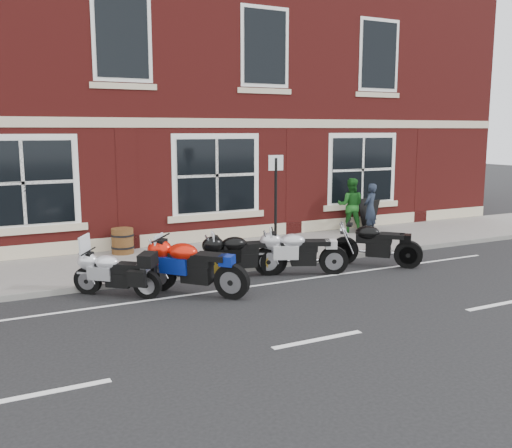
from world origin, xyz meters
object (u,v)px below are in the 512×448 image
(moto_sport_red, at_px, (193,265))
(parking_sign, at_px, (276,201))
(moto_naked_black, at_px, (374,243))
(pedestrian_left, at_px, (370,208))
(moto_touring_silver, at_px, (115,271))
(moto_sport_silver, at_px, (299,251))
(barrel_planter, at_px, (123,241))
(pedestrian_right, at_px, (351,205))
(a_board_sign, at_px, (369,214))
(moto_sport_black, at_px, (240,253))

(moto_sport_red, distance_m, parking_sign, 3.06)
(moto_sport_red, distance_m, moto_naked_black, 4.73)
(pedestrian_left, height_order, parking_sign, parking_sign)
(moto_touring_silver, height_order, parking_sign, parking_sign)
(moto_sport_red, xyz_separation_m, moto_sport_silver, (2.66, 0.38, -0.05))
(pedestrian_left, xyz_separation_m, barrel_planter, (-7.43, 0.48, -0.43))
(pedestrian_left, bearing_deg, moto_sport_silver, 8.47)
(pedestrian_right, xyz_separation_m, barrel_planter, (-6.97, 0.11, -0.51))
(moto_sport_red, relative_size, pedestrian_left, 1.21)
(moto_naked_black, xyz_separation_m, a_board_sign, (2.58, 3.54, 0.04))
(moto_sport_silver, bearing_deg, moto_naked_black, -67.35)
(pedestrian_left, bearing_deg, a_board_sign, -150.20)
(moto_sport_black, height_order, barrel_planter, moto_sport_black)
(pedestrian_left, bearing_deg, moto_sport_black, -1.41)
(moto_touring_silver, height_order, pedestrian_left, pedestrian_left)
(moto_touring_silver, bearing_deg, barrel_planter, 24.67)
(moto_sport_black, xyz_separation_m, moto_sport_silver, (1.27, -0.40, 0.01))
(barrel_planter, relative_size, parking_sign, 0.26)
(moto_touring_silver, bearing_deg, pedestrian_left, -30.58)
(moto_touring_silver, relative_size, barrel_planter, 2.28)
(moto_touring_silver, distance_m, moto_sport_silver, 4.07)
(pedestrian_right, bearing_deg, moto_touring_silver, 57.89)
(moto_sport_silver, distance_m, parking_sign, 1.40)
(moto_touring_silver, distance_m, moto_naked_black, 6.14)
(moto_touring_silver, bearing_deg, moto_naked_black, -51.39)
(a_board_sign, relative_size, barrel_planter, 1.50)
(moto_touring_silver, height_order, moto_sport_black, moto_touring_silver)
(barrel_planter, xyz_separation_m, parking_sign, (3.03, -2.52, 1.13))
(moto_sport_red, height_order, moto_naked_black, moto_sport_red)
(moto_touring_silver, height_order, moto_sport_silver, moto_touring_silver)
(pedestrian_right, distance_m, barrel_planter, 6.99)
(moto_naked_black, relative_size, barrel_planter, 2.55)
(moto_sport_red, distance_m, barrel_planter, 3.88)
(moto_sport_black, xyz_separation_m, barrel_planter, (-1.84, 3.06, -0.09))
(a_board_sign, distance_m, barrel_planter, 7.76)
(moto_naked_black, relative_size, a_board_sign, 1.70)
(parking_sign, bearing_deg, pedestrian_left, 33.98)
(pedestrian_right, distance_m, a_board_sign, 0.87)
(moto_sport_red, bearing_deg, pedestrian_right, -11.41)
(parking_sign, bearing_deg, barrel_planter, 149.39)
(moto_sport_red, distance_m, a_board_sign, 8.26)
(moto_sport_red, distance_m, moto_sport_silver, 2.69)
(moto_sport_red, xyz_separation_m, a_board_sign, (7.30, 3.86, 0.01))
(barrel_planter, bearing_deg, pedestrian_right, -0.89)
(moto_sport_silver, height_order, pedestrian_right, pedestrian_right)
(moto_sport_red, relative_size, a_board_sign, 1.90)
(moto_sport_red, height_order, pedestrian_right, pedestrian_right)
(moto_touring_silver, xyz_separation_m, moto_sport_silver, (4.07, -0.19, 0.06))
(moto_sport_black, distance_m, moto_naked_black, 3.37)
(pedestrian_right, relative_size, a_board_sign, 1.72)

